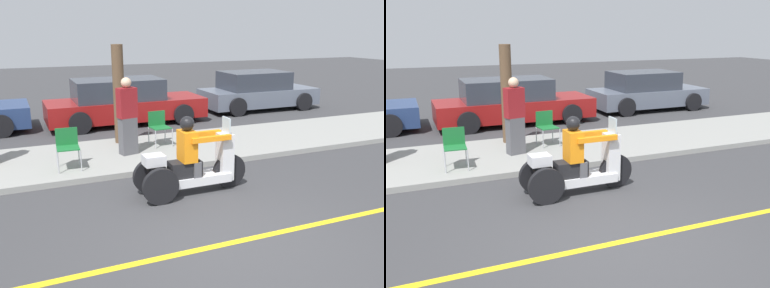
% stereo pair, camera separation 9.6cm
% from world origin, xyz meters
% --- Properties ---
extents(ground_plane, '(60.00, 60.00, 0.00)m').
position_xyz_m(ground_plane, '(0.00, 0.00, 0.00)').
color(ground_plane, '#38383A').
extents(lane_stripe, '(24.00, 0.12, 0.01)m').
position_xyz_m(lane_stripe, '(0.14, 0.00, 0.00)').
color(lane_stripe, gold).
rests_on(lane_stripe, ground).
extents(sidewalk_strip, '(28.00, 2.80, 0.12)m').
position_xyz_m(sidewalk_strip, '(0.00, 4.60, 0.06)').
color(sidewalk_strip, gray).
rests_on(sidewalk_strip, ground).
extents(motorcycle_trike, '(2.10, 0.67, 1.43)m').
position_xyz_m(motorcycle_trike, '(0.13, 1.96, 0.52)').
color(motorcycle_trike, black).
rests_on(motorcycle_trike, ground).
extents(spectator_with_child, '(0.46, 0.33, 1.75)m').
position_xyz_m(spectator_with_child, '(-0.36, 4.46, 0.96)').
color(spectator_with_child, '#515156').
rests_on(spectator_with_child, sidewalk_strip).
extents(folding_chair_set_back, '(0.49, 0.49, 0.82)m').
position_xyz_m(folding_chair_set_back, '(-1.76, 3.96, 0.62)').
color(folding_chair_set_back, '#A5A8AD').
rests_on(folding_chair_set_back, sidewalk_strip).
extents(folding_chair_curbside, '(0.50, 0.50, 0.82)m').
position_xyz_m(folding_chair_curbside, '(0.54, 4.95, 0.62)').
color(folding_chair_curbside, '#A5A8AD').
rests_on(folding_chair_curbside, sidewalk_strip).
extents(parked_car_lot_right, '(4.84, 1.95, 1.41)m').
position_xyz_m(parked_car_lot_right, '(0.51, 8.17, 0.67)').
color(parked_car_lot_right, maroon).
rests_on(parked_car_lot_right, ground).
extents(parked_car_lot_center, '(4.21, 2.01, 1.39)m').
position_xyz_m(parked_car_lot_center, '(5.63, 8.66, 0.66)').
color(parked_car_lot_center, slate).
rests_on(parked_car_lot_center, ground).
extents(tree_trunk, '(0.28, 0.28, 2.42)m').
position_xyz_m(tree_trunk, '(-0.27, 5.55, 1.33)').
color(tree_trunk, brown).
rests_on(tree_trunk, sidewalk_strip).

